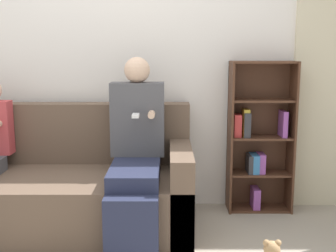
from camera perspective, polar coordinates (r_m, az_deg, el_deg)
name	(u,v)px	position (r m, az deg, el deg)	size (l,w,h in m)	color
back_wall	(113,58)	(3.60, -7.50, 9.18)	(10.00, 0.06, 2.55)	silver
couch	(66,188)	(3.35, -13.65, -8.11)	(1.94, 0.92, 0.91)	brown
adult_seated	(138,146)	(3.07, -4.11, -2.73)	(0.41, 0.85, 1.29)	#232842
bookshelf	(260,140)	(3.59, 12.37, -1.80)	(0.53, 0.24, 1.25)	#4C2D1E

